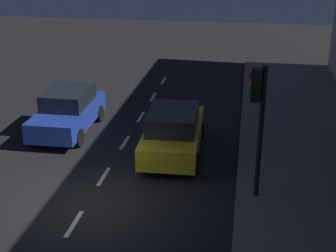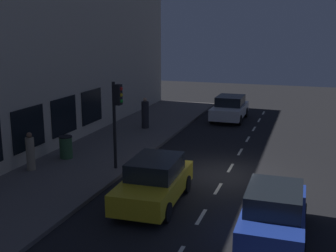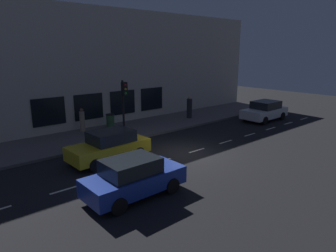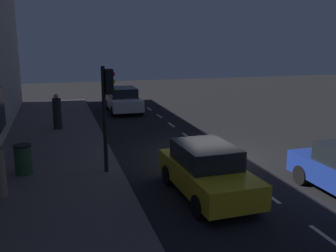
{
  "view_description": "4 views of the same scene",
  "coord_description": "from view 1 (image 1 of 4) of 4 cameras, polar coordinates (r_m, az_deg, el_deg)",
  "views": [
    {
      "loc": [
        4.07,
        -10.81,
        6.82
      ],
      "look_at": [
        2.03,
        1.35,
        1.89
      ],
      "focal_mm": 51.15,
      "sensor_mm": 36.0,
      "label": 1
    },
    {
      "loc": [
        -3.03,
        16.59,
        5.93
      ],
      "look_at": [
        2.49,
        0.15,
        1.94
      ],
      "focal_mm": 45.53,
      "sensor_mm": 36.0,
      "label": 2
    },
    {
      "loc": [
        -11.43,
        10.95,
        5.55
      ],
      "look_at": [
        1.59,
        -0.18,
        1.29
      ],
      "focal_mm": 32.2,
      "sensor_mm": 36.0,
      "label": 3
    },
    {
      "loc": [
        6.07,
        13.88,
        4.69
      ],
      "look_at": [
        2.03,
        0.08,
        1.43
      ],
      "focal_mm": 41.12,
      "sensor_mm": 36.0,
      "label": 4
    }
  ],
  "objects": [
    {
      "name": "ground_plane",
      "position": [
        13.42,
        -9.66,
        -9.1
      ],
      "size": [
        60.0,
        60.0,
        0.0
      ],
      "primitive_type": "plane",
      "color": "black"
    },
    {
      "name": "parked_car_1",
      "position": [
        18.01,
        -11.82,
        1.75
      ],
      "size": [
        1.84,
        4.03,
        1.58
      ],
      "rotation": [
        0.0,
        0.0,
        3.15
      ],
      "color": "#1E389E",
      "rests_on": "ground"
    },
    {
      "name": "lane_centre_line",
      "position": [
        12.62,
        -11.13,
        -11.35
      ],
      "size": [
        0.12,
        27.2,
        0.01
      ],
      "color": "beige",
      "rests_on": "ground"
    },
    {
      "name": "sidewalk",
      "position": [
        12.93,
        18.07,
        -10.86
      ],
      "size": [
        4.5,
        32.0,
        0.15
      ],
      "color": "#5B5654",
      "rests_on": "ground"
    },
    {
      "name": "traffic_light",
      "position": [
        12.51,
        10.66,
        2.2
      ],
      "size": [
        0.48,
        0.32,
        3.67
      ],
      "color": "black",
      "rests_on": "sidewalk"
    },
    {
      "name": "parked_car_2",
      "position": [
        15.78,
        0.63,
        -0.67
      ],
      "size": [
        2.0,
        4.24,
        1.58
      ],
      "rotation": [
        0.0,
        0.0,
        0.04
      ],
      "color": "gold",
      "rests_on": "ground"
    }
  ]
}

